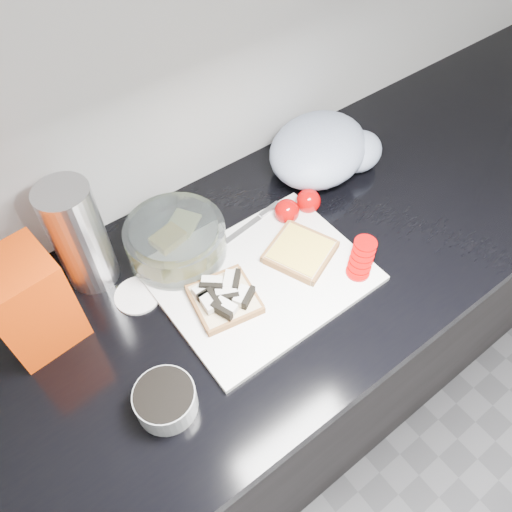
% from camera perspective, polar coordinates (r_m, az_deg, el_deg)
% --- Properties ---
extents(base_cabinet, '(3.50, 0.60, 0.86)m').
position_cam_1_polar(base_cabinet, '(1.41, -2.08, -14.42)').
color(base_cabinet, black).
rests_on(base_cabinet, ground).
extents(countertop, '(3.50, 0.64, 0.04)m').
position_cam_1_polar(countertop, '(1.02, -2.80, -4.06)').
color(countertop, black).
rests_on(countertop, base_cabinet).
extents(cutting_board, '(0.40, 0.30, 0.01)m').
position_cam_1_polar(cutting_board, '(1.00, 1.04, -2.64)').
color(cutting_board, white).
rests_on(cutting_board, countertop).
extents(bread_left, '(0.14, 0.14, 0.04)m').
position_cam_1_polar(bread_left, '(0.96, -3.72, -4.75)').
color(bread_left, beige).
rests_on(bread_left, cutting_board).
extents(bread_right, '(0.16, 0.16, 0.02)m').
position_cam_1_polar(bread_right, '(1.03, 5.09, 0.48)').
color(bread_right, beige).
rests_on(bread_right, cutting_board).
extents(tomato_slices, '(0.11, 0.09, 0.02)m').
position_cam_1_polar(tomato_slices, '(1.03, 11.99, -0.16)').
color(tomato_slices, '#AC0304').
rests_on(tomato_slices, cutting_board).
extents(knife, '(0.18, 0.04, 0.01)m').
position_cam_1_polar(knife, '(1.09, 0.15, 4.31)').
color(knife, '#B7B7BB').
rests_on(knife, cutting_board).
extents(seed_tub, '(0.10, 0.10, 0.05)m').
position_cam_1_polar(seed_tub, '(0.87, -10.32, -15.83)').
color(seed_tub, '#919595').
rests_on(seed_tub, countertop).
extents(tub_lid, '(0.12, 0.12, 0.01)m').
position_cam_1_polar(tub_lid, '(1.01, -13.37, -4.41)').
color(tub_lid, white).
rests_on(tub_lid, countertop).
extents(glass_bowl, '(0.20, 0.20, 0.08)m').
position_cam_1_polar(glass_bowl, '(1.03, -9.09, 1.59)').
color(glass_bowl, silver).
rests_on(glass_bowl, countertop).
extents(bread_bag, '(0.14, 0.13, 0.20)m').
position_cam_1_polar(bread_bag, '(0.94, -24.55, -4.90)').
color(bread_bag, '#F83304').
rests_on(bread_bag, countertop).
extents(steel_canister, '(0.10, 0.10, 0.24)m').
position_cam_1_polar(steel_canister, '(0.98, -19.55, 2.06)').
color(steel_canister, silver).
rests_on(steel_canister, countertop).
extents(grocery_bag, '(0.33, 0.29, 0.12)m').
position_cam_1_polar(grocery_bag, '(1.21, 7.82, 11.98)').
color(grocery_bag, '#ABBDD3').
rests_on(grocery_bag, countertop).
extents(whole_tomatoes, '(0.11, 0.06, 0.06)m').
position_cam_1_polar(whole_tomatoes, '(1.11, 4.79, 5.70)').
color(whole_tomatoes, '#AC0304').
rests_on(whole_tomatoes, countertop).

